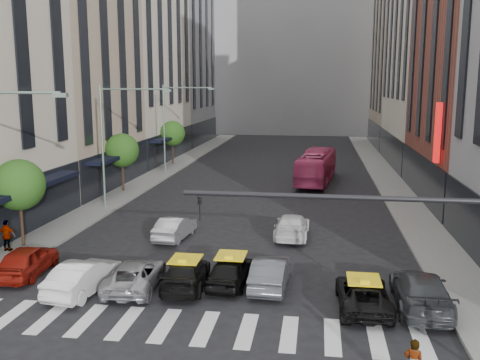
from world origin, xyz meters
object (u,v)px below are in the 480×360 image
at_px(streetlamp_far, 173,117).
at_px(taxi_center, 231,270).
at_px(car_white_front, 84,276).
at_px(bus, 316,167).
at_px(car_red, 27,260).
at_px(streetlamp_mid, 114,130).
at_px(taxi_left, 186,273).
at_px(pedestrian_far, 7,236).

height_order(streetlamp_far, taxi_center, streetlamp_far).
distance_m(car_white_front, bus, 30.58).
bearing_deg(car_red, streetlamp_far, -93.27).
xyz_separation_m(streetlamp_mid, bus, (14.66, 13.09, -4.39)).
relative_size(streetlamp_mid, car_white_front, 2.00).
xyz_separation_m(car_white_front, taxi_left, (4.35, 1.23, -0.08)).
bearing_deg(taxi_center, car_white_front, 21.46).
relative_size(streetlamp_far, bus, 0.83).
bearing_deg(car_red, bus, -121.82).
bearing_deg(pedestrian_far, streetlamp_far, -90.10).
height_order(car_red, taxi_center, car_red).
bearing_deg(pedestrian_far, bus, -120.42).
xyz_separation_m(streetlamp_far, car_red, (0.84, -30.09, -5.16)).
xyz_separation_m(car_white_front, bus, (10.12, 28.85, 0.77)).
bearing_deg(streetlamp_far, car_white_front, -81.87).
bearing_deg(taxi_left, taxi_center, -167.87).
xyz_separation_m(streetlamp_far, taxi_center, (10.90, -29.92, -5.21)).
bearing_deg(bus, streetlamp_mid, 48.85).
distance_m(streetlamp_far, pedestrian_far, 27.61).
distance_m(streetlamp_mid, streetlamp_far, 16.00).
relative_size(taxi_center, pedestrian_far, 2.35).
distance_m(taxi_center, pedestrian_far, 13.23).
bearing_deg(streetlamp_far, taxi_left, -73.76).
relative_size(taxi_left, pedestrian_far, 2.62).
distance_m(car_white_front, taxi_center, 6.62).
bearing_deg(car_red, streetlamp_mid, -91.45).
height_order(streetlamp_far, car_white_front, streetlamp_far).
bearing_deg(car_red, taxi_center, 176.04).
distance_m(taxi_center, bus, 27.29).
height_order(bus, pedestrian_far, bus).
distance_m(streetlamp_mid, car_red, 15.02).
relative_size(car_red, car_white_front, 0.97).
bearing_deg(streetlamp_far, streetlamp_mid, -90.00).
bearing_deg(pedestrian_far, car_white_front, 148.84).
bearing_deg(car_red, taxi_left, 172.00).
xyz_separation_m(car_white_front, taxi_center, (6.36, 1.83, -0.04)).
bearing_deg(car_red, car_white_front, 150.81).
xyz_separation_m(streetlamp_mid, taxi_center, (10.90, -13.92, -5.21)).
relative_size(streetlamp_mid, taxi_center, 2.20).
bearing_deg(car_white_front, car_red, -16.41).
bearing_deg(taxi_center, pedestrian_far, -6.93).
xyz_separation_m(car_red, bus, (13.82, 27.18, 0.77)).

